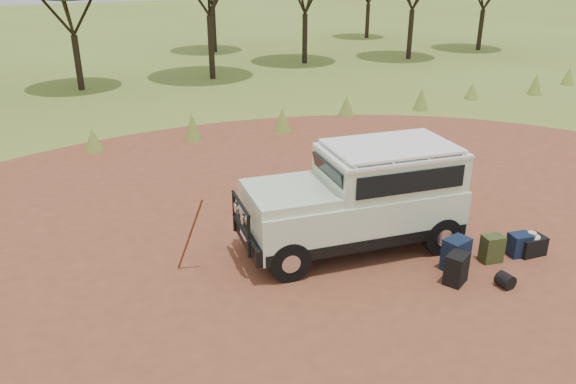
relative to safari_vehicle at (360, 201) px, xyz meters
name	(u,v)px	position (x,y,z in m)	size (l,w,h in m)	color
ground	(341,263)	(-0.67, -0.42, -1.02)	(140.00, 140.00, 0.00)	olive
dirt_clearing	(341,263)	(-0.67, -0.42, -1.02)	(23.00, 23.00, 0.01)	brown
grass_fringe	(197,129)	(-0.55, 8.25, -0.62)	(36.60, 1.60, 0.90)	olive
safari_vehicle	(360,201)	(0.00, 0.00, 0.00)	(4.56, 2.36, 2.12)	silver
walking_staff	(190,235)	(-3.29, 0.62, -0.27)	(0.04, 0.04, 1.60)	brown
backpack_black	(456,269)	(0.79, -1.96, -0.73)	(0.43, 0.31, 0.58)	black
backpack_navy	(456,254)	(1.13, -1.58, -0.71)	(0.48, 0.34, 0.63)	#111C36
backpack_olive	(492,249)	(1.95, -1.68, -0.75)	(0.39, 0.28, 0.54)	#3D4520
duffel_navy	(519,245)	(2.61, -1.76, -0.79)	(0.41, 0.31, 0.46)	#111C36
hard_case	(530,245)	(2.85, -1.82, -0.83)	(0.55, 0.39, 0.39)	black
stuff_sack	(505,280)	(1.48, -2.47, -0.88)	(0.27, 0.27, 0.27)	black
safari_hat	(532,235)	(2.85, -1.82, -0.60)	(0.32, 0.32, 0.09)	beige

